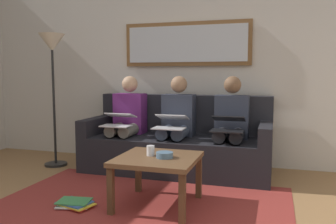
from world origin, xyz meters
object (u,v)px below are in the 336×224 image
(cup, at_px, (151,151))
(laptop_black, at_px, (228,124))
(magazine_stack, at_px, (75,204))
(person_middle, at_px, (177,121))
(standing_lamp, at_px, (52,57))
(bowl, at_px, (165,155))
(couch, at_px, (178,144))
(person_right, at_px, (127,119))
(person_left, at_px, (231,123))
(laptop_white, at_px, (119,120))
(laptop_silver, at_px, (171,122))
(framed_mirror, at_px, (186,44))
(coffee_table, at_px, (158,163))

(cup, distance_m, laptop_black, 1.06)
(laptop_black, xyz_separation_m, magazine_stack, (1.17, 1.15, -0.60))
(person_middle, height_order, standing_lamp, standing_lamp)
(bowl, bearing_deg, cup, -16.12)
(couch, bearing_deg, bowl, 100.11)
(bowl, relative_size, person_right, 0.13)
(person_left, height_order, magazine_stack, person_left)
(cup, relative_size, standing_lamp, 0.05)
(cup, height_order, bowl, cup)
(laptop_black, relative_size, laptop_white, 1.06)
(couch, height_order, person_left, person_left)
(laptop_white, bearing_deg, laptop_black, -179.73)
(person_right, xyz_separation_m, laptop_white, (0.00, 0.24, 0.02))
(bowl, distance_m, magazine_stack, 0.90)
(cup, bearing_deg, laptop_black, -122.18)
(couch, distance_m, person_middle, 0.31)
(person_left, xyz_separation_m, person_right, (1.28, 0.00, 0.00))
(person_left, distance_m, laptop_silver, 0.68)
(laptop_white, relative_size, standing_lamp, 0.21)
(framed_mirror, bearing_deg, laptop_black, 132.69)
(cup, xyz_separation_m, laptop_silver, (0.08, -0.89, 0.14))
(cup, relative_size, person_left, 0.08)
(person_middle, bearing_deg, magazine_stack, 68.95)
(laptop_black, distance_m, laptop_silver, 0.64)
(coffee_table, height_order, laptop_black, laptop_black)
(couch, height_order, person_right, person_right)
(cup, height_order, laptop_silver, laptop_silver)
(magazine_stack, bearing_deg, laptop_black, -135.59)
(framed_mirror, height_order, person_middle, framed_mirror)
(person_left, bearing_deg, person_middle, 0.00)
(person_left, relative_size, person_middle, 1.00)
(bowl, height_order, standing_lamp, standing_lamp)
(cup, bearing_deg, magazine_stack, 22.81)
(person_right, bearing_deg, couch, -173.87)
(couch, xyz_separation_m, laptop_black, (-0.64, 0.31, 0.32))
(couch, xyz_separation_m, standing_lamp, (1.55, 0.27, 1.06))
(coffee_table, xyz_separation_m, bowl, (-0.07, 0.02, 0.08))
(bowl, bearing_deg, person_left, -109.70)
(bowl, xyz_separation_m, standing_lamp, (1.77, -0.97, 0.90))
(laptop_silver, relative_size, magazine_stack, 0.99)
(coffee_table, relative_size, laptop_white, 1.96)
(couch, distance_m, coffee_table, 1.23)
(laptop_black, bearing_deg, framed_mirror, -47.31)
(coffee_table, bearing_deg, bowl, 163.13)
(coffee_table, height_order, bowl, bowl)
(couch, distance_m, bowl, 1.27)
(laptop_silver, relative_size, laptop_white, 1.02)
(couch, xyz_separation_m, bowl, (-0.22, 1.24, 0.16))
(standing_lamp, bearing_deg, person_left, -174.81)
(laptop_silver, xyz_separation_m, standing_lamp, (1.55, -0.04, 0.74))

